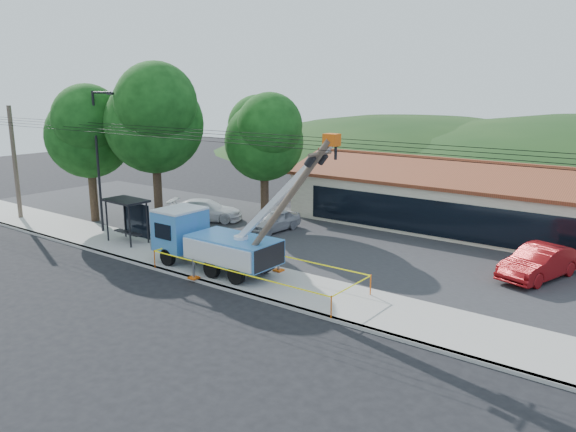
% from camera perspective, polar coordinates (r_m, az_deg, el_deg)
% --- Properties ---
extents(ground, '(120.00, 120.00, 0.00)m').
position_cam_1_polar(ground, '(24.87, -8.88, -9.01)').
color(ground, black).
rests_on(ground, ground).
extents(curb, '(60.00, 0.25, 0.15)m').
position_cam_1_polar(curb, '(26.23, -5.59, -7.54)').
color(curb, '#ADA9A2').
rests_on(curb, ground).
extents(sidewalk, '(60.00, 4.00, 0.15)m').
position_cam_1_polar(sidewalk, '(27.57, -2.91, -6.45)').
color(sidewalk, '#ADA9A2').
rests_on(sidewalk, ground).
extents(parking_lot, '(60.00, 12.00, 0.10)m').
position_cam_1_polar(parking_lot, '(33.82, 5.80, -2.85)').
color(parking_lot, '#28282B').
rests_on(parking_lot, ground).
extents(strip_mall, '(22.50, 8.53, 4.67)m').
position_cam_1_polar(strip_mall, '(38.79, 17.10, 1.48)').
color(strip_mall, '#B8AB92').
rests_on(strip_mall, ground).
extents(streetlight, '(2.13, 0.22, 9.00)m').
position_cam_1_polar(streetlight, '(37.18, -18.64, 6.24)').
color(streetlight, black).
rests_on(streetlight, ground).
extents(tree_west_near, '(7.56, 6.72, 10.80)m').
position_cam_1_polar(tree_west_near, '(37.40, -13.48, 10.02)').
color(tree_west_near, '#332316').
rests_on(tree_west_near, ground).
extents(tree_west_far, '(6.84, 6.08, 9.48)m').
position_cam_1_polar(tree_west_far, '(40.57, -19.64, 8.44)').
color(tree_west_far, '#332316').
rests_on(tree_west_far, ground).
extents(tree_lot, '(6.30, 5.60, 8.94)m').
position_cam_1_polar(tree_lot, '(37.52, -2.45, 8.35)').
color(tree_lot, '#332316').
rests_on(tree_lot, ground).
extents(hill_west, '(78.40, 56.00, 28.00)m').
position_cam_1_polar(hill_west, '(78.24, 12.79, 5.92)').
color(hill_west, black).
rests_on(hill_west, ground).
extents(power_lines, '(60.00, 1.42, 8.00)m').
position_cam_1_polar(power_lines, '(40.60, -23.73, 5.16)').
color(power_lines, brown).
rests_on(power_lines, ground).
extents(utility_truck, '(10.95, 3.83, 7.24)m').
position_cam_1_polar(utility_truck, '(28.75, -7.73, -2.44)').
color(utility_truck, black).
rests_on(utility_truck, ground).
extents(leaning_pole, '(5.77, 1.63, 7.17)m').
position_cam_1_polar(leaning_pole, '(24.88, -0.70, 0.83)').
color(leaning_pole, brown).
rests_on(leaning_pole, ground).
extents(bus_shelter, '(2.75, 1.77, 2.59)m').
position_cam_1_polar(bus_shelter, '(34.74, -15.86, 0.55)').
color(bus_shelter, black).
rests_on(bus_shelter, ground).
extents(caution_tape, '(10.80, 3.31, 0.96)m').
position_cam_1_polar(caution_tape, '(27.01, -3.37, -5.11)').
color(caution_tape, '#E5580C').
rests_on(caution_tape, ground).
extents(car_silver, '(1.89, 4.09, 1.36)m').
position_cam_1_polar(car_silver, '(36.50, -1.42, -1.67)').
color(car_silver, '#ADB0B5').
rests_on(car_silver, ground).
extents(car_red, '(3.04, 5.22, 1.63)m').
position_cam_1_polar(car_red, '(30.25, 24.01, -5.98)').
color(car_red, maroon).
rests_on(car_red, ground).
extents(car_white, '(5.45, 4.22, 1.47)m').
position_cam_1_polar(car_white, '(39.76, -8.31, -0.58)').
color(car_white, white).
rests_on(car_white, ground).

